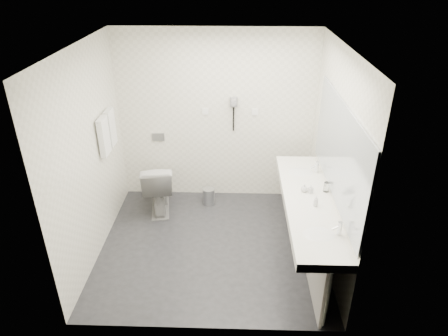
{
  "coord_description": "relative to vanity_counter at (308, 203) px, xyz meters",
  "views": [
    {
      "loc": [
        0.28,
        -4.1,
        3.3
      ],
      "look_at": [
        0.15,
        0.15,
        1.05
      ],
      "focal_mm": 32.28,
      "sensor_mm": 36.0,
      "label": 1
    }
  ],
  "objects": [
    {
      "name": "vanity_panel",
      "position": [
        0.02,
        0.0,
        -0.42
      ],
      "size": [
        0.03,
        2.15,
        0.75
      ],
      "primitive_type": "cube",
      "color": "#999490",
      "rests_on": "floor"
    },
    {
      "name": "mirror",
      "position": [
        0.26,
        0.0,
        0.65
      ],
      "size": [
        0.02,
        2.2,
        1.05
      ],
      "primitive_type": "cube",
      "color": "#B2BCC6",
      "rests_on": "wall_right"
    },
    {
      "name": "towel_rail",
      "position": [
        -2.47,
        0.75,
        0.75
      ],
      "size": [
        0.02,
        0.62,
        0.02
      ],
      "primitive_type": "cylinder",
      "rotation": [
        1.57,
        0.0,
        0.0
      ],
      "color": "silver",
      "rests_on": "wall_left"
    },
    {
      "name": "faucet_far",
      "position": [
        0.19,
        0.65,
        0.12
      ],
      "size": [
        0.04,
        0.04,
        0.15
      ],
      "primitive_type": "cylinder",
      "color": "silver",
      "rests_on": "vanity_counter"
    },
    {
      "name": "dryer_cradle",
      "position": [
        -0.88,
        1.47,
        0.7
      ],
      "size": [
        0.1,
        0.04,
        0.14
      ],
      "primitive_type": "cube",
      "color": "gray",
      "rests_on": "wall_back"
    },
    {
      "name": "dryer_barrel",
      "position": [
        -0.88,
        1.4,
        0.73
      ],
      "size": [
        0.08,
        0.14,
        0.08
      ],
      "primitive_type": "cylinder",
      "rotation": [
        1.57,
        0.0,
        0.0
      ],
      "color": "gray",
      "rests_on": "dryer_cradle"
    },
    {
      "name": "soap_bottle_a",
      "position": [
        0.04,
        0.14,
        0.1
      ],
      "size": [
        0.06,
        0.06,
        0.1
      ],
      "primitive_type": "imported",
      "rotation": [
        0.0,
        0.0,
        0.5
      ],
      "color": "beige",
      "rests_on": "vanity_counter"
    },
    {
      "name": "pedal_bin",
      "position": [
        -1.23,
        1.18,
        -0.68
      ],
      "size": [
        0.23,
        0.23,
        0.25
      ],
      "primitive_type": "cylinder",
      "rotation": [
        0.0,
        0.0,
        -0.43
      ],
      "color": "#B2B5BA",
      "rests_on": "floor"
    },
    {
      "name": "dryer_cord",
      "position": [
        -0.88,
        1.46,
        0.45
      ],
      "size": [
        0.02,
        0.02,
        0.35
      ],
      "primitive_type": "cylinder",
      "color": "black",
      "rests_on": "dryer_cradle"
    },
    {
      "name": "bin_lid",
      "position": [
        -1.23,
        1.18,
        -0.55
      ],
      "size": [
        0.18,
        0.18,
        0.02
      ],
      "primitive_type": "cylinder",
      "color": "#B2B5BA",
      "rests_on": "pedal_bin"
    },
    {
      "name": "wall_left",
      "position": [
        -2.52,
        0.2,
        0.45
      ],
      "size": [
        0.0,
        2.6,
        2.6
      ],
      "primitive_type": "plane",
      "rotation": [
        1.57,
        0.0,
        1.57
      ],
      "color": "white",
      "rests_on": "floor"
    },
    {
      "name": "basin_far",
      "position": [
        0.0,
        0.65,
        0.04
      ],
      "size": [
        0.4,
        0.31,
        0.05
      ],
      "primitive_type": "ellipsoid",
      "color": "white",
      "rests_on": "vanity_counter"
    },
    {
      "name": "soap_bottle_c",
      "position": [
        0.05,
        -0.14,
        0.12
      ],
      "size": [
        0.06,
        0.06,
        0.13
      ],
      "primitive_type": "imported",
      "rotation": [
        0.0,
        0.0,
        -0.09
      ],
      "color": "beige",
      "rests_on": "vanity_counter"
    },
    {
      "name": "vanity_post_far",
      "position": [
        0.05,
        1.04,
        -0.42
      ],
      "size": [
        0.06,
        0.06,
        0.75
      ],
      "primitive_type": "cylinder",
      "color": "silver",
      "rests_on": "floor"
    },
    {
      "name": "towel_near",
      "position": [
        -2.46,
        0.61,
        0.53
      ],
      "size": [
        0.07,
        0.24,
        0.48
      ],
      "primitive_type": "cube",
      "color": "white",
      "rests_on": "towel_rail"
    },
    {
      "name": "ceiling",
      "position": [
        -1.12,
        0.2,
        1.7
      ],
      "size": [
        2.8,
        2.8,
        0.0
      ],
      "primitive_type": "plane",
      "rotation": [
        3.14,
        0.0,
        0.0
      ],
      "color": "white",
      "rests_on": "wall_back"
    },
    {
      "name": "switch_plate_a",
      "position": [
        -1.27,
        1.49,
        0.55
      ],
      "size": [
        0.09,
        0.02,
        0.09
      ],
      "primitive_type": "cube",
      "color": "white",
      "rests_on": "wall_back"
    },
    {
      "name": "towel_far",
      "position": [
        -2.46,
        0.89,
        0.53
      ],
      "size": [
        0.07,
        0.24,
        0.48
      ],
      "primitive_type": "cube",
      "color": "white",
      "rests_on": "towel_rail"
    },
    {
      "name": "soap_bottle_b",
      "position": [
        -0.03,
        0.16,
        0.1
      ],
      "size": [
        0.1,
        0.1,
        0.1
      ],
      "primitive_type": "imported",
      "rotation": [
        0.0,
        0.0,
        -0.3
      ],
      "color": "beige",
      "rests_on": "vanity_counter"
    },
    {
      "name": "vanity_post_near",
      "position": [
        0.05,
        -1.04,
        -0.42
      ],
      "size": [
        0.06,
        0.06,
        0.75
      ],
      "primitive_type": "cylinder",
      "color": "silver",
      "rests_on": "floor"
    },
    {
      "name": "wall_right",
      "position": [
        0.27,
        0.2,
        0.45
      ],
      "size": [
        0.0,
        2.6,
        2.6
      ],
      "primitive_type": "plane",
      "rotation": [
        1.57,
        0.0,
        -1.57
      ],
      "color": "white",
      "rests_on": "floor"
    },
    {
      "name": "wall_front",
      "position": [
        -1.12,
        -1.1,
        0.45
      ],
      "size": [
        2.8,
        0.0,
        2.8
      ],
      "primitive_type": "plane",
      "rotation": [
        -1.57,
        0.0,
        0.0
      ],
      "color": "white",
      "rests_on": "floor"
    },
    {
      "name": "wall_back",
      "position": [
        -1.12,
        1.5,
        0.45
      ],
      "size": [
        2.8,
        0.0,
        2.8
      ],
      "primitive_type": "plane",
      "rotation": [
        1.57,
        0.0,
        0.0
      ],
      "color": "white",
      "rests_on": "floor"
    },
    {
      "name": "switch_plate_b",
      "position": [
        -0.57,
        1.49,
        0.55
      ],
      "size": [
        0.09,
        0.02,
        0.09
      ],
      "primitive_type": "cube",
      "color": "white",
      "rests_on": "wall_back"
    },
    {
      "name": "glass_left",
      "position": [
        0.23,
        0.18,
        0.11
      ],
      "size": [
        0.07,
        0.07,
        0.12
      ],
      "primitive_type": "cylinder",
      "rotation": [
        0.0,
        0.0,
        -0.13
      ],
      "color": "silver",
      "rests_on": "vanity_counter"
    },
    {
      "name": "vanity_counter",
      "position": [
        0.0,
        0.0,
        0.0
      ],
      "size": [
        0.55,
        2.2,
        0.1
      ],
      "primitive_type": "cube",
      "color": "white",
      "rests_on": "floor"
    },
    {
      "name": "flush_plate",
      "position": [
        -1.98,
        1.49,
        0.15
      ],
      "size": [
        0.18,
        0.02,
        0.12
      ],
      "primitive_type": "cube",
      "color": "#B2B5BA",
      "rests_on": "wall_back"
    },
    {
      "name": "floor",
      "position": [
        -1.12,
        0.2,
        -0.8
      ],
      "size": [
        2.8,
        2.8,
        0.0
      ],
      "primitive_type": "plane",
      "color": "#26262B",
      "rests_on": "ground"
    },
    {
      "name": "toilet",
      "position": [
        -1.94,
        1.03,
        -0.41
      ],
      "size": [
        0.55,
        0.82,
        0.77
      ],
      "primitive_type": "imported",
      "rotation": [
        0.0,
        0.0,
        3.3
      ],
      "color": "white",
      "rests_on": "floor"
    },
    {
      "name": "basin_near",
      "position": [
        0.0,
        -0.65,
        0.04
      ],
      "size": [
        0.4,
        0.31,
        0.05
      ],
      "primitive_type": "ellipsoid",
      "color": "white",
      "rests_on": "vanity_counter"
    },
    {
      "name": "faucet_near",
      "position": [
        0.19,
        -0.65,
        0.12
      ],
      "size": [
        0.04,
        0.04,
        0.15
      ],
      "primitive_type": "cylinder",
      "color": "silver",
      "rests_on": "vanity_counter"
    }
  ]
}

